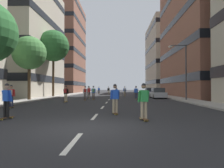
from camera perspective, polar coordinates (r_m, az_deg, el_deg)
ground_plane at (r=38.59m, az=0.13°, el=-3.35°), size 185.32×185.32×0.00m
sidewalk_left at (r=43.76m, az=-12.14°, el=-2.96°), size 2.51×84.94×0.14m
sidewalk_right at (r=43.19m, az=12.91°, el=-2.98°), size 2.51×84.94×0.14m
lane_markings at (r=40.70m, az=0.23°, el=-3.22°), size 0.16×72.20×0.01m
building_left_mid at (r=39.95m, az=-26.51°, el=11.45°), size 13.60×17.00×20.06m
building_left_far at (r=64.80m, az=-14.99°, el=9.94°), size 13.60×18.91×27.53m
building_right_mid at (r=40.11m, az=27.11°, el=18.48°), size 13.60×22.22×29.58m
building_right_far at (r=63.54m, az=16.88°, el=7.17°), size 13.60×20.66×20.96m
parked_car_near at (r=29.79m, az=13.03°, el=-2.66°), size 1.82×4.40×1.52m
parked_car_mid at (r=37.03m, az=10.87°, el=-2.35°), size 1.82×4.40×1.52m
street_tree_near at (r=34.29m, az=-16.49°, el=10.42°), size 5.07×5.07×10.77m
street_tree_far at (r=25.93m, az=-22.65°, el=8.17°), size 3.97×3.97×7.55m
streetlamp_right at (r=24.85m, az=19.68°, el=4.98°), size 2.13×0.30×6.50m
skater_0 at (r=25.69m, az=-5.35°, el=-2.25°), size 0.55×0.91×1.78m
skater_1 at (r=36.32m, az=3.68°, el=-1.89°), size 0.53×0.90×1.78m
skater_2 at (r=24.75m, az=-7.72°, el=-2.29°), size 0.55×0.92×1.78m
skater_3 at (r=42.70m, az=-6.52°, el=-1.76°), size 0.57×0.92×1.78m
skater_4 at (r=26.87m, az=6.92°, el=-2.26°), size 0.56×0.92×1.78m
skater_5 at (r=46.22m, az=-1.01°, el=-1.74°), size 0.56×0.92×1.78m
skater_6 at (r=21.79m, az=-13.15°, el=-2.45°), size 0.54×0.91×1.78m
skater_7 at (r=48.93m, az=1.29°, el=-1.67°), size 0.54×0.91×1.78m
skater_8 at (r=11.69m, az=0.88°, el=-3.88°), size 0.57×0.92×1.78m
skater_9 at (r=11.14m, az=-28.04°, el=-3.90°), size 0.57×0.92×1.78m
skater_10 at (r=49.30m, az=-3.78°, el=-1.70°), size 0.54×0.91×1.78m
skater_11 at (r=9.62m, az=9.12°, el=-4.48°), size 0.57×0.92×1.78m
skater_12 at (r=17.24m, az=-27.01°, el=-2.75°), size 0.56×0.92×1.78m
skater_13 at (r=28.57m, az=-6.75°, el=-2.18°), size 0.56×0.92×1.78m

